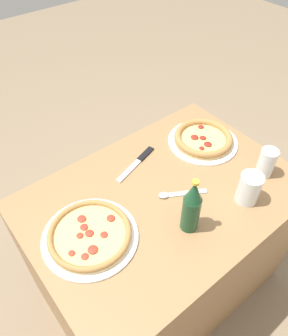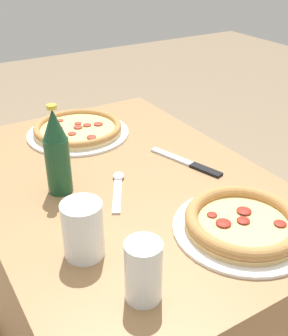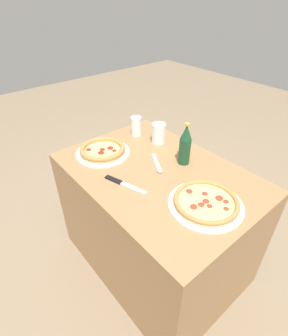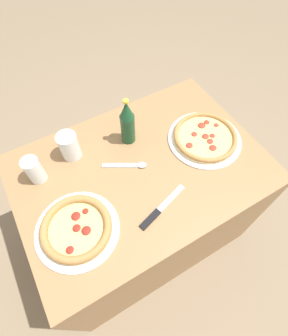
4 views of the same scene
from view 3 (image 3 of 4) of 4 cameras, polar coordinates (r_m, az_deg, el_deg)
ground_plane at (r=1.86m, az=2.29°, el=-18.89°), size 8.00×8.00×0.00m
table at (r=1.58m, az=2.59°, el=-11.26°), size 1.04×0.72×0.71m
pizza_pepperoni at (r=1.17m, az=13.32°, el=-7.29°), size 0.33×0.33×0.04m
pizza_margherita at (r=1.50m, az=-9.00°, el=3.87°), size 0.31×0.31×0.04m
glass_lemonade at (r=1.66m, az=-1.72°, el=8.89°), size 0.07×0.07×0.12m
glass_cola at (r=1.58m, az=3.18°, el=7.33°), size 0.08×0.08×0.12m
beer_bottle at (r=1.37m, az=8.95°, el=4.96°), size 0.06×0.06×0.23m
knife at (r=1.26m, az=-4.48°, el=-3.46°), size 0.24×0.09×0.01m
spoon at (r=1.38m, az=3.03°, el=0.50°), size 0.17×0.12×0.01m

